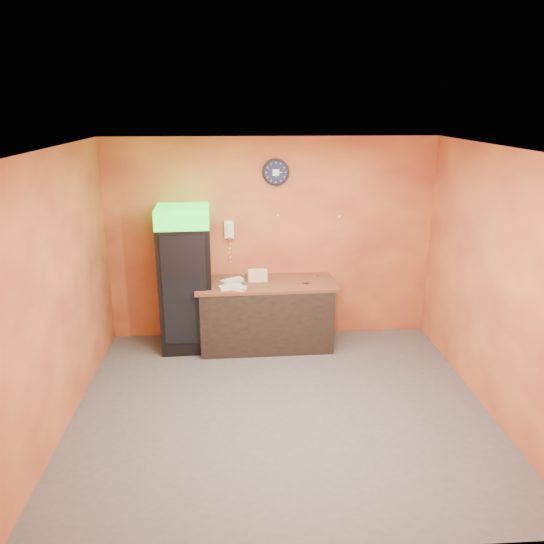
{
  "coord_description": "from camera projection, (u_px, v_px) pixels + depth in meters",
  "views": [
    {
      "loc": [
        -0.41,
        -5.12,
        3.21
      ],
      "look_at": [
        -0.06,
        0.6,
        1.38
      ],
      "focal_mm": 35.0,
      "sensor_mm": 36.0,
      "label": 1
    }
  ],
  "objects": [
    {
      "name": "wrapped_sandwich_mid",
      "position": [
        234.0,
        288.0,
        6.83
      ],
      "size": [
        0.33,
        0.24,
        0.04
      ],
      "primitive_type": "cube",
      "rotation": [
        0.0,
        0.0,
        -0.43
      ],
      "color": "silver",
      "rests_on": "butcher_paper"
    },
    {
      "name": "prep_counter",
      "position": [
        266.0,
        315.0,
        7.26
      ],
      "size": [
        1.78,
        0.83,
        0.88
      ],
      "primitive_type": "cube",
      "rotation": [
        0.0,
        0.0,
        0.03
      ],
      "color": "black",
      "rests_on": "floor"
    },
    {
      "name": "wall_phone",
      "position": [
        229.0,
        230.0,
        7.21
      ],
      "size": [
        0.13,
        0.11,
        0.23
      ],
      "color": "white",
      "rests_on": "back_wall"
    },
    {
      "name": "beverage_cooler",
      "position": [
        185.0,
        281.0,
        7.04
      ],
      "size": [
        0.71,
        0.73,
        1.94
      ],
      "rotation": [
        0.0,
        0.0,
        0.05
      ],
      "color": "black",
      "rests_on": "floor"
    },
    {
      "name": "ceiling",
      "position": [
        283.0,
        148.0,
        5.01
      ],
      "size": [
        4.5,
        4.0,
        0.02
      ],
      "primitive_type": "cube",
      "color": "white",
      "rests_on": "back_wall"
    },
    {
      "name": "kitchen_tool",
      "position": [
        244.0,
        276.0,
        7.26
      ],
      "size": [
        0.06,
        0.06,
        0.06
      ],
      "primitive_type": "cylinder",
      "color": "silver",
      "rests_on": "butcher_paper"
    },
    {
      "name": "wall_clock",
      "position": [
        276.0,
        172.0,
        7.03
      ],
      "size": [
        0.36,
        0.06,
        0.36
      ],
      "color": "black",
      "rests_on": "back_wall"
    },
    {
      "name": "right_wall",
      "position": [
        495.0,
        284.0,
        5.57
      ],
      "size": [
        0.02,
        4.0,
        2.8
      ],
      "primitive_type": "cube",
      "color": "orange",
      "rests_on": "floor"
    },
    {
      "name": "sub_roll_stack",
      "position": [
        258.0,
        275.0,
        7.12
      ],
      "size": [
        0.26,
        0.1,
        0.16
      ],
      "rotation": [
        0.0,
        0.0,
        0.04
      ],
      "color": "beige",
      "rests_on": "butcher_paper"
    },
    {
      "name": "left_wall",
      "position": [
        58.0,
        292.0,
        5.31
      ],
      "size": [
        0.02,
        4.0,
        2.8
      ],
      "primitive_type": "cube",
      "color": "orange",
      "rests_on": "floor"
    },
    {
      "name": "back_wall",
      "position": [
        271.0,
        240.0,
        7.34
      ],
      "size": [
        4.5,
        0.02,
        2.8
      ],
      "primitive_type": "cube",
      "color": "orange",
      "rests_on": "floor"
    },
    {
      "name": "floor",
      "position": [
        281.0,
        407.0,
        5.86
      ],
      "size": [
        4.5,
        4.5,
        0.0
      ],
      "primitive_type": "plane",
      "color": "#47474C",
      "rests_on": "ground"
    },
    {
      "name": "butcher_paper",
      "position": [
        266.0,
        283.0,
        7.12
      ],
      "size": [
        1.9,
        0.86,
        0.04
      ],
      "primitive_type": "cube",
      "rotation": [
        0.0,
        0.0,
        0.04
      ],
      "color": "brown",
      "rests_on": "prep_counter"
    },
    {
      "name": "wrapped_sandwich_right",
      "position": [
        232.0,
        281.0,
        7.1
      ],
      "size": [
        0.32,
        0.27,
        0.04
      ],
      "primitive_type": "cube",
      "rotation": [
        0.0,
        0.0,
        0.57
      ],
      "color": "silver",
      "rests_on": "butcher_paper"
    },
    {
      "name": "wrapped_sandwich_left",
      "position": [
        231.0,
        287.0,
        6.86
      ],
      "size": [
        0.32,
        0.22,
        0.04
      ],
      "primitive_type": "cube",
      "rotation": [
        0.0,
        0.0,
        0.37
      ],
      "color": "silver",
      "rests_on": "butcher_paper"
    }
  ]
}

